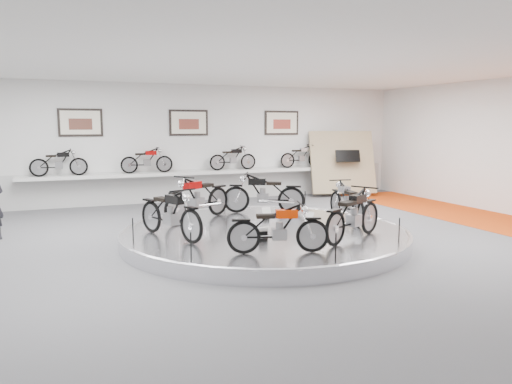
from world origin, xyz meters
name	(u,v)px	position (x,y,z in m)	size (l,w,h in m)	color
floor	(270,245)	(0.00, 0.00, 0.00)	(16.00, 16.00, 0.00)	#4C4C4F
ceiling	(271,59)	(0.00, 0.00, 4.00)	(16.00, 16.00, 0.00)	white
wall_back	(189,143)	(0.00, 7.00, 2.00)	(16.00, 16.00, 0.00)	silver
orange_carpet_strip	(500,222)	(6.80, 0.00, 0.01)	(2.40, 12.60, 0.01)	#B33A06
dado_band	(190,185)	(0.00, 6.98, 0.55)	(15.68, 0.04, 1.10)	#BCBCBA
display_platform	(265,236)	(0.00, 0.30, 0.15)	(6.40, 6.40, 0.30)	silver
platform_rim	(265,230)	(0.00, 0.30, 0.27)	(6.40, 6.40, 0.10)	#B2B2BA
shelf	(192,173)	(0.00, 6.70, 1.00)	(11.00, 0.55, 0.10)	silver
poster_left	(80,123)	(-3.50, 6.96, 2.70)	(1.35, 0.06, 0.88)	white
poster_center	(189,123)	(0.00, 6.96, 2.70)	(1.35, 0.06, 0.88)	white
poster_right	(282,123)	(3.50, 6.96, 2.70)	(1.35, 0.06, 0.88)	white
display_panel	(342,162)	(5.60, 6.10, 1.25)	(2.40, 0.12, 2.40)	#A08764
shelf_bike_a	(59,164)	(-4.20, 6.70, 1.42)	(1.22, 0.42, 0.73)	black
shelf_bike_b	(147,162)	(-1.50, 6.70, 1.42)	(1.22, 0.42, 0.73)	#8C0606
shelf_bike_c	(233,160)	(1.50, 6.70, 1.42)	(1.22, 0.42, 0.73)	black
shelf_bike_d	(301,158)	(4.20, 6.70, 1.42)	(1.22, 0.42, 0.73)	#A7A6AB
bike_a	(347,201)	(2.22, 0.43, 0.79)	(1.67, 0.59, 0.98)	#A7A6AB
bike_b	(264,193)	(0.76, 2.17, 0.84)	(1.84, 0.65, 1.08)	black
bike_c	(198,197)	(-1.09, 1.94, 0.86)	(1.91, 0.67, 1.12)	#8C0606
bike_d	(170,213)	(-2.16, 0.22, 0.83)	(1.80, 0.64, 1.06)	black
bike_e	(278,228)	(-0.61, -1.76, 0.77)	(1.59, 0.56, 0.94)	#C82800
bike_f	(354,214)	(1.26, -1.35, 0.83)	(1.80, 0.64, 1.06)	black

